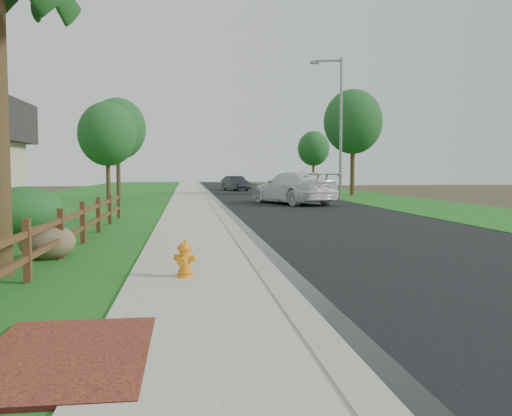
{
  "coord_description": "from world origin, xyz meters",
  "views": [
    {
      "loc": [
        -1.01,
        -6.34,
        1.88
      ],
      "look_at": [
        0.53,
        5.64,
        1.04
      ],
      "focal_mm": 38.0,
      "sensor_mm": 36.0,
      "label": 1
    }
  ],
  "objects": [
    {
      "name": "verge_far",
      "position": [
        11.5,
        35.0,
        0.02
      ],
      "size": [
        6.0,
        90.0,
        0.04
      ],
      "primitive_type": "cube",
      "color": "#1C5D1A",
      "rests_on": "ground"
    },
    {
      "name": "sidewalk",
      "position": [
        -0.9,
        35.0,
        0.05
      ],
      "size": [
        2.2,
        90.0,
        0.1
      ],
      "primitive_type": "cube",
      "color": "#A09E8B",
      "rests_on": "ground"
    },
    {
      "name": "brick_patch",
      "position": [
        -2.2,
        -1.0,
        0.06
      ],
      "size": [
        1.6,
        2.4,
        0.11
      ],
      "primitive_type": "cube",
      "color": "maroon",
      "rests_on": "ground"
    },
    {
      "name": "shrub_b",
      "position": [
        -5.38,
        9.0,
        0.73
      ],
      "size": [
        2.66,
        2.66,
        1.45
      ],
      "primitive_type": "ellipsoid",
      "rotation": [
        0.0,
        0.0,
        -0.35
      ],
      "color": "#1C4F23",
      "rests_on": "ground"
    },
    {
      "name": "white_suv",
      "position": [
        4.83,
        23.14,
        0.91
      ],
      "size": [
        4.55,
        6.61,
        1.78
      ],
      "primitive_type": "imported",
      "rotation": [
        0.0,
        0.0,
        3.51
      ],
      "color": "white",
      "rests_on": "road"
    },
    {
      "name": "tree_mid_right",
      "position": [
        11.19,
        32.58,
        5.43
      ],
      "size": [
        4.32,
        4.32,
        7.82
      ],
      "color": "#3A2B17",
      "rests_on": "ground"
    },
    {
      "name": "grass_strip",
      "position": [
        -2.8,
        35.0,
        0.03
      ],
      "size": [
        1.6,
        90.0,
        0.06
      ],
      "primitive_type": "cube",
      "color": "#1C5D1A",
      "rests_on": "ground"
    },
    {
      "name": "ranch_fence",
      "position": [
        -3.6,
        6.4,
        0.62
      ],
      "size": [
        0.12,
        16.92,
        1.1
      ],
      "color": "#432316",
      "rests_on": "ground"
    },
    {
      "name": "lawn_near",
      "position": [
        -8.0,
        35.0,
        0.02
      ],
      "size": [
        9.0,
        90.0,
        0.04
      ],
      "primitive_type": "cube",
      "color": "#1C5D1A",
      "rests_on": "ground"
    },
    {
      "name": "dark_car_far",
      "position": [
        3.47,
        43.33,
        0.69
      ],
      "size": [
        2.53,
        4.28,
        1.33
      ],
      "primitive_type": "imported",
      "rotation": [
        0.0,
        0.0,
        0.29
      ],
      "color": "black",
      "rests_on": "road"
    },
    {
      "name": "wet_gutter",
      "position": [
        0.75,
        35.0,
        0.02
      ],
      "size": [
        0.5,
        90.0,
        0.0
      ],
      "primitive_type": "cube",
      "color": "black",
      "rests_on": "road"
    },
    {
      "name": "fire_hydrant",
      "position": [
        -1.05,
        2.73,
        0.39
      ],
      "size": [
        0.41,
        0.34,
        0.63
      ],
      "color": "orange",
      "rests_on": "sidewalk"
    },
    {
      "name": "curb",
      "position": [
        0.4,
        35.0,
        0.06
      ],
      "size": [
        0.4,
        90.0,
        0.12
      ],
      "primitive_type": "cube",
      "color": "gray",
      "rests_on": "ground"
    },
    {
      "name": "boulder",
      "position": [
        -3.9,
        5.32,
        0.38
      ],
      "size": [
        1.4,
        1.25,
        0.77
      ],
      "primitive_type": "ellipsoid",
      "rotation": [
        0.0,
        0.0,
        0.42
      ],
      "color": "brown",
      "rests_on": "ground"
    },
    {
      "name": "tree_far_right",
      "position": [
        11.39,
        45.85,
        4.0
      ],
      "size": [
        3.1,
        3.1,
        5.71
      ],
      "color": "#3A2B17",
      "rests_on": "ground"
    },
    {
      "name": "road",
      "position": [
        4.6,
        35.0,
        0.01
      ],
      "size": [
        8.0,
        90.0,
        0.02
      ],
      "primitive_type": "cube",
      "color": "black",
      "rests_on": "ground"
    },
    {
      "name": "tree_mid_left",
      "position": [
        -5.54,
        30.88,
        4.62
      ],
      "size": [
        3.74,
        3.74,
        6.7
      ],
      "color": "#3A2B17",
      "rests_on": "ground"
    },
    {
      "name": "dark_car_mid",
      "position": [
        7.2,
        36.3,
        0.75
      ],
      "size": [
        2.97,
        4.63,
        1.47
      ],
      "primitive_type": "imported",
      "rotation": [
        0.0,
        0.0,
        3.45
      ],
      "color": "black",
      "rests_on": "road"
    },
    {
      "name": "ground",
      "position": [
        0.0,
        0.0,
        0.0
      ],
      "size": [
        120.0,
        120.0,
        0.0
      ],
      "primitive_type": "plane",
      "color": "#3E3122"
    },
    {
      "name": "streetlight",
      "position": [
        8.53,
        27.17,
        5.07
      ],
      "size": [
        2.05,
        0.6,
        8.94
      ],
      "color": "gray",
      "rests_on": "ground"
    },
    {
      "name": "tree_near_left",
      "position": [
        -5.2,
        23.67,
        3.82
      ],
      "size": [
        3.13,
        3.13,
        5.55
      ],
      "color": "#3A2B17",
      "rests_on": "ground"
    }
  ]
}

